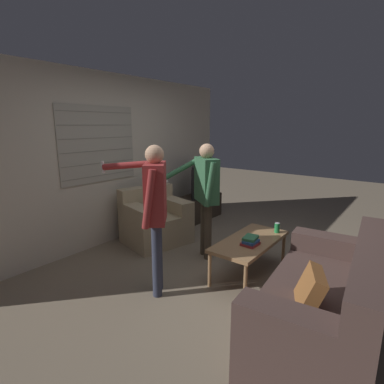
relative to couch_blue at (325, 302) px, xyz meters
name	(u,v)px	position (x,y,z in m)	size (l,w,h in m)	color
ground_plane	(224,274)	(0.43, 1.26, -0.33)	(16.00, 16.00, 0.00)	#7F705B
wall_back	(113,159)	(0.42, 3.29, 0.95)	(5.20, 0.08, 2.55)	beige
couch_blue	(325,302)	(0.00, 0.00, 0.00)	(1.87, 1.00, 0.88)	#4C3833
armchair_beige	(155,220)	(0.68, 2.69, 0.01)	(1.06, 0.97, 0.84)	tan
coffee_table	(250,243)	(0.62, 1.02, 0.08)	(1.15, 0.53, 0.45)	#9E754C
tv_stand	(197,207)	(2.02, 2.85, -0.10)	(1.05, 0.44, 0.46)	#33281E
tv	(197,180)	(2.02, 2.85, 0.43)	(0.74, 0.60, 0.61)	black
person_left_standing	(155,202)	(-0.37, 1.64, 0.69)	(0.51, 0.83, 1.61)	#33384C
person_right_standing	(206,187)	(0.71, 1.75, 0.66)	(0.52, 0.79, 1.57)	#4C4233
book_stack	(250,241)	(0.47, 0.95, 0.16)	(0.23, 0.18, 0.10)	maroon
soda_can	(277,228)	(1.05, 0.86, 0.18)	(0.07, 0.07, 0.13)	#238E47
spare_remote	(252,240)	(0.58, 0.98, 0.13)	(0.07, 0.14, 0.02)	white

